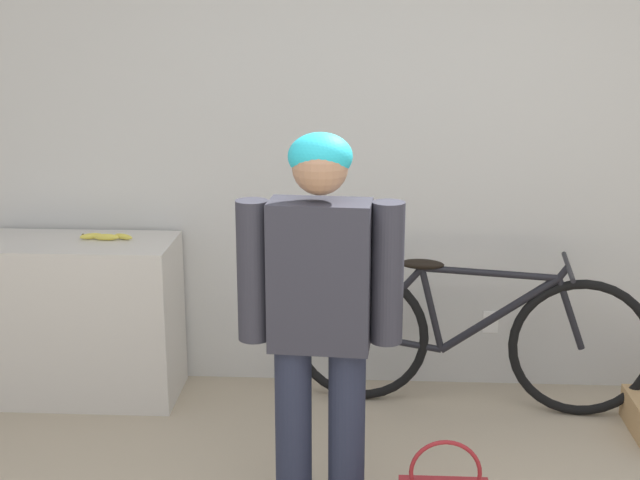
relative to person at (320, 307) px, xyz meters
The scene contains 5 objects.
wall_back 1.50m from the person, 78.69° to the left, with size 8.00×0.07×2.60m.
side_shelf 1.79m from the person, 139.13° to the left, with size 1.01×0.48×0.83m.
person is the anchor object (origin of this frame).
bicycle 1.39m from the person, 57.96° to the left, with size 1.80×0.46×0.78m.
banana 1.63m from the person, 134.59° to the left, with size 0.28×0.08×0.03m.
Camera 1 is at (-0.11, -2.22, 2.00)m, focal length 50.00 mm.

